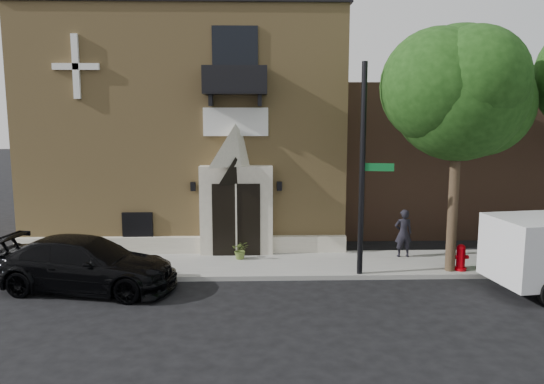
# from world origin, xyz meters

# --- Properties ---
(ground) EXTENTS (120.00, 120.00, 0.00)m
(ground) POSITION_xyz_m (0.00, 0.00, 0.00)
(ground) COLOR black
(ground) RESTS_ON ground
(sidewalk) EXTENTS (42.00, 3.00, 0.15)m
(sidewalk) POSITION_xyz_m (1.00, 1.50, 0.07)
(sidewalk) COLOR gray
(sidewalk) RESTS_ON ground
(church) EXTENTS (12.20, 11.01, 9.30)m
(church) POSITION_xyz_m (-2.99, 7.95, 4.63)
(church) COLOR #AB8950
(church) RESTS_ON ground
(neighbour_building) EXTENTS (18.00, 8.00, 6.40)m
(neighbour_building) POSITION_xyz_m (12.00, 9.00, 3.20)
(neighbour_building) COLOR brown
(neighbour_building) RESTS_ON ground
(street_tree_left) EXTENTS (4.97, 4.38, 7.77)m
(street_tree_left) POSITION_xyz_m (6.03, 0.35, 5.87)
(street_tree_left) COLOR #38281C
(street_tree_left) RESTS_ON sidewalk
(black_sedan) EXTENTS (5.77, 3.20, 1.58)m
(black_sedan) POSITION_xyz_m (-5.35, -0.67, 0.79)
(black_sedan) COLOR black
(black_sedan) RESTS_ON ground
(street_sign) EXTENTS (1.04, 1.15, 6.61)m
(street_sign) POSITION_xyz_m (3.02, 0.22, 3.48)
(street_sign) COLOR black
(street_sign) RESTS_ON sidewalk
(fire_hydrant) EXTENTS (0.49, 0.39, 0.87)m
(fire_hydrant) POSITION_xyz_m (6.35, 0.47, 0.58)
(fire_hydrant) COLOR #B7000A
(fire_hydrant) RESTS_ON sidewalk
(dumpster) EXTENTS (2.22, 1.58, 1.31)m
(dumpster) POSITION_xyz_m (8.08, 0.49, 0.81)
(dumpster) COLOR #0E351C
(dumpster) RESTS_ON sidewalk
(planter) EXTENTS (0.59, 0.52, 0.65)m
(planter) POSITION_xyz_m (-0.84, 2.00, 0.47)
(planter) COLOR #5A6F2F
(planter) RESTS_ON sidewalk
(pedestrian_near) EXTENTS (0.63, 0.41, 1.71)m
(pedestrian_near) POSITION_xyz_m (4.92, 2.13, 1.00)
(pedestrian_near) COLOR black
(pedestrian_near) RESTS_ON sidewalk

